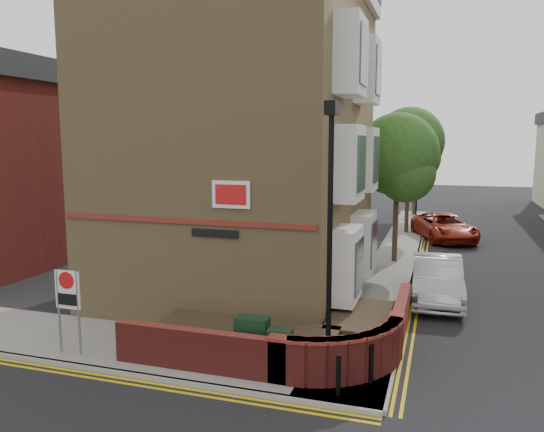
{
  "coord_description": "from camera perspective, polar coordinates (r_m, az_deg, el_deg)",
  "views": [
    {
      "loc": [
        3.95,
        -10.32,
        5.57
      ],
      "look_at": [
        -0.67,
        4.0,
        3.43
      ],
      "focal_mm": 35.0,
      "sensor_mm": 36.0,
      "label": 1
    }
  ],
  "objects": [
    {
      "name": "lamppost",
      "position": [
        11.97,
        6.23,
        -2.66
      ],
      "size": [
        0.25,
        0.5,
        6.3
      ],
      "color": "black",
      "rests_on": "pavement_corner"
    },
    {
      "name": "pavement_main",
      "position": [
        26.96,
        13.37,
        -3.9
      ],
      "size": [
        2.0,
        32.0,
        0.12
      ],
      "primitive_type": "cube",
      "color": "gray",
      "rests_on": "ground"
    },
    {
      "name": "yellow_lines_main",
      "position": [
        26.91,
        16.02,
        -4.14
      ],
      "size": [
        0.28,
        32.0,
        0.01
      ],
      "primitive_type": "cube",
      "color": "gold",
      "rests_on": "ground"
    },
    {
      "name": "traffic_light_assembly",
      "position": [
        35.47,
        15.33,
        3.32
      ],
      "size": [
        0.2,
        0.16,
        4.2
      ],
      "color": "black",
      "rests_on": "pavement_main"
    },
    {
      "name": "silver_car_near",
      "position": [
        19.48,
        17.32,
        -6.52
      ],
      "size": [
        1.86,
        4.77,
        1.55
      ],
      "primitive_type": "imported",
      "rotation": [
        0.0,
        0.0,
        0.05
      ],
      "color": "#B7BBBF",
      "rests_on": "ground"
    },
    {
      "name": "tree_mid",
      "position": [
        32.43,
        14.54,
        7.2
      ],
      "size": [
        4.03,
        4.03,
        7.42
      ],
      "color": "#382B1E",
      "rests_on": "pavement_main"
    },
    {
      "name": "utility_cabinet_small",
      "position": [
        12.81,
        0.87,
        -14.38
      ],
      "size": [
        0.55,
        0.4,
        1.1
      ],
      "primitive_type": "cube",
      "color": "black",
      "rests_on": "pavement_corner"
    },
    {
      "name": "yellow_lines_side",
      "position": [
        13.71,
        -17.7,
        -16.24
      ],
      "size": [
        13.0,
        0.28,
        0.01
      ],
      "primitive_type": "cube",
      "color": "gold",
      "rests_on": "ground"
    },
    {
      "name": "ground",
      "position": [
        12.38,
        -2.91,
        -18.65
      ],
      "size": [
        120.0,
        120.0,
        0.0
      ],
      "primitive_type": "plane",
      "color": "black",
      "rests_on": "ground"
    },
    {
      "name": "bollard_far",
      "position": [
        12.63,
        10.63,
        -15.35
      ],
      "size": [
        0.11,
        0.11,
        0.9
      ],
      "primitive_type": "cylinder",
      "color": "black",
      "rests_on": "pavement_corner"
    },
    {
      "name": "kerb_side",
      "position": [
        13.87,
        -17.09,
        -15.67
      ],
      "size": [
        13.0,
        0.15,
        0.12
      ],
      "primitive_type": "cube",
      "color": "gray",
      "rests_on": "ground"
    },
    {
      "name": "garden_wall",
      "position": [
        14.53,
        0.7,
        -14.44
      ],
      "size": [
        6.8,
        6.0,
        1.2
      ],
      "primitive_type": null,
      "color": "maroon",
      "rests_on": "ground"
    },
    {
      "name": "kerb_main_near",
      "position": [
        26.91,
        15.49,
        -4.0
      ],
      "size": [
        0.15,
        32.0,
        0.12
      ],
      "primitive_type": "cube",
      "color": "gray",
      "rests_on": "ground"
    },
    {
      "name": "utility_cabinet_large",
      "position": [
        13.29,
        -2.13,
        -13.3
      ],
      "size": [
        0.8,
        0.45,
        1.2
      ],
      "primitive_type": "cube",
      "color": "black",
      "rests_on": "pavement_corner"
    },
    {
      "name": "corner_building",
      "position": [
        19.55,
        -2.52,
        10.03
      ],
      "size": [
        8.95,
        10.4,
        13.6
      ],
      "color": "#967E50",
      "rests_on": "ground"
    },
    {
      "name": "zone_sign",
      "position": [
        14.58,
        -21.11,
        -8.07
      ],
      "size": [
        0.72,
        0.07,
        2.2
      ],
      "color": "slate",
      "rests_on": "pavement_corner"
    },
    {
      "name": "pavement_corner",
      "position": [
        15.02,
        -13.73,
        -13.65
      ],
      "size": [
        13.0,
        3.0,
        0.12
      ],
      "primitive_type": "cube",
      "color": "gray",
      "rests_on": "ground"
    },
    {
      "name": "red_car_main",
      "position": [
        31.44,
        18.03,
        -1.1
      ],
      "size": [
        4.16,
        5.94,
        1.5
      ],
      "primitive_type": "imported",
      "rotation": [
        0.0,
        0.0,
        0.34
      ],
      "color": "maroon",
      "rests_on": "ground"
    },
    {
      "name": "tree_far",
      "position": [
        40.42,
        15.21,
        6.91
      ],
      "size": [
        3.81,
        3.81,
        7.0
      ],
      "color": "#382B1E",
      "rests_on": "pavement_main"
    },
    {
      "name": "tree_near",
      "position": [
        24.46,
        13.35,
        5.86
      ],
      "size": [
        3.64,
        3.65,
        6.7
      ],
      "color": "#382B1E",
      "rests_on": "pavement_main"
    },
    {
      "name": "bollard_near",
      "position": [
        11.99,
        7.16,
        -16.6
      ],
      "size": [
        0.11,
        0.11,
        0.9
      ],
      "primitive_type": "cylinder",
      "color": "black",
      "rests_on": "pavement_corner"
    }
  ]
}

